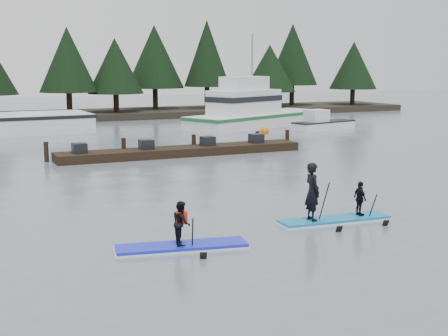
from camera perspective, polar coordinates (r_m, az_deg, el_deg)
name	(u,v)px	position (r m, az deg, el deg)	size (l,w,h in m)	color
ground	(311,238)	(17.90, 7.97, -6.38)	(160.00, 160.00, 0.00)	slate
far_shore	(57,116)	(57.46, -14.98, 4.62)	(70.00, 8.00, 0.60)	#2D281E
treeline	(58,119)	(57.48, -14.97, 4.32)	(60.00, 4.00, 8.00)	black
fishing_boat_medium	(254,119)	(49.22, 2.75, 4.46)	(13.47, 8.67, 7.98)	white
skiff	(324,125)	(47.54, 9.10, 3.88)	(5.28, 1.58, 0.62)	white
floating_dock	(182,151)	(33.64, -3.85, 1.55)	(13.48, 1.80, 0.45)	black
buoy_c	(265,133)	(44.27, 3.73, 3.17)	(0.61, 0.61, 0.61)	#FF640C
paddleboard_solo	(182,236)	(16.67, -3.90, -6.21)	(3.59, 1.48, 1.78)	#1726DB
paddleboard_duo	(329,203)	(19.59, 9.57, -3.18)	(3.64, 1.27, 2.43)	#1277AF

